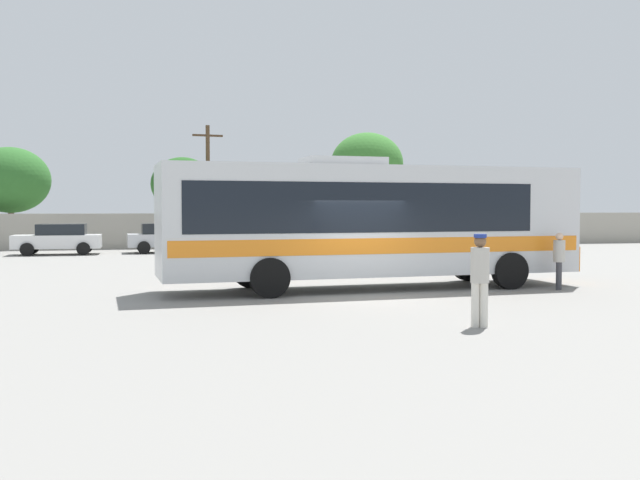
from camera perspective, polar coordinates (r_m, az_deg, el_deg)
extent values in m
plane|color=gray|center=(28.54, -2.18, -2.08)|extent=(300.00, 300.00, 0.00)
cube|color=#9E998C|center=(42.14, -5.70, 0.76)|extent=(80.00, 0.30, 1.98)
cube|color=silver|center=(20.58, 4.16, 1.56)|extent=(12.09, 3.39, 3.02)
cube|color=black|center=(20.37, 2.59, 2.57)|extent=(9.94, 3.27, 1.33)
cube|color=orange|center=(20.61, 4.15, -0.29)|extent=(11.85, 3.40, 0.42)
cube|color=#19212D|center=(23.42, 17.96, 2.89)|extent=(0.20, 2.29, 1.57)
cube|color=orange|center=(23.47, 17.92, -1.24)|extent=(0.24, 2.50, 0.72)
cube|color=#B2B2B2|center=(20.32, 1.80, 6.15)|extent=(2.29, 1.55, 0.24)
cylinder|color=black|center=(23.32, 11.56, -1.89)|extent=(1.06, 0.37, 1.04)
cylinder|color=black|center=(21.21, 14.73, -2.36)|extent=(1.06, 0.37, 1.04)
cylinder|color=black|center=(20.91, -5.51, -2.36)|extent=(1.06, 0.37, 1.04)
cylinder|color=black|center=(18.53, -3.99, -2.99)|extent=(1.06, 0.37, 1.04)
cylinder|color=#38383D|center=(21.55, 18.31, -2.68)|extent=(0.15, 0.15, 0.78)
cylinder|color=#38383D|center=(21.40, 18.27, -2.71)|extent=(0.15, 0.15, 0.78)
cylinder|color=#B7B2A8|center=(21.42, 18.32, -0.83)|extent=(0.46, 0.46, 0.62)
sphere|color=beige|center=(21.40, 18.33, 0.28)|extent=(0.21, 0.21, 0.21)
cylinder|color=silver|center=(14.33, 12.13, -5.03)|extent=(0.16, 0.16, 0.86)
cylinder|color=silver|center=(14.35, 12.77, -5.02)|extent=(0.16, 0.16, 0.86)
cylinder|color=#B7B2A8|center=(14.26, 12.48, -1.95)|extent=(0.46, 0.46, 0.68)
sphere|color=brown|center=(14.23, 12.50, -0.11)|extent=(0.23, 0.23, 0.23)
cylinder|color=navy|center=(14.23, 12.50, 0.32)|extent=(0.25, 0.25, 0.07)
cube|color=silver|center=(37.79, -19.97, -0.11)|extent=(4.14, 1.86, 0.65)
cube|color=black|center=(37.75, -19.67, 0.79)|extent=(2.29, 1.69, 0.53)
cylinder|color=black|center=(37.10, -22.07, -0.70)|extent=(0.64, 0.23, 0.64)
cylinder|color=black|center=(38.84, -21.69, -0.55)|extent=(0.64, 0.23, 0.64)
cylinder|color=black|center=(36.81, -18.13, -0.66)|extent=(0.64, 0.23, 0.64)
cylinder|color=black|center=(38.57, -17.93, -0.51)|extent=(0.64, 0.23, 0.64)
cube|color=#B7BABF|center=(37.97, -11.87, 0.00)|extent=(4.14, 2.03, 0.65)
cube|color=black|center=(37.93, -12.19, 0.88)|extent=(2.32, 1.78, 0.53)
cylinder|color=black|center=(38.97, -10.13, -0.40)|extent=(0.65, 0.26, 0.64)
cylinder|color=black|center=(37.22, -9.84, -0.53)|extent=(0.65, 0.26, 0.64)
cylinder|color=black|center=(38.79, -13.82, -0.45)|extent=(0.65, 0.26, 0.64)
cylinder|color=black|center=(37.03, -13.70, -0.59)|extent=(0.65, 0.26, 0.64)
cylinder|color=#4C3823|center=(43.43, -8.81, 4.22)|extent=(0.24, 0.24, 7.16)
cube|color=#473321|center=(43.62, -8.84, 8.13)|extent=(1.80, 0.36, 0.12)
cylinder|color=brown|center=(44.68, -23.13, 0.90)|extent=(0.32, 0.32, 2.33)
ellipsoid|color=#2D6628|center=(44.69, -23.19, 4.36)|extent=(4.39, 4.39, 3.73)
cylinder|color=brown|center=(44.17, -10.74, 1.09)|extent=(0.32, 0.32, 2.41)
ellipsoid|color=#23561E|center=(44.18, -10.76, 4.36)|extent=(3.76, 3.76, 3.20)
cylinder|color=brown|center=(46.77, 3.71, 1.89)|extent=(0.32, 0.32, 3.52)
ellipsoid|color=#38752D|center=(46.85, 3.72, 6.04)|extent=(4.64, 4.64, 3.94)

